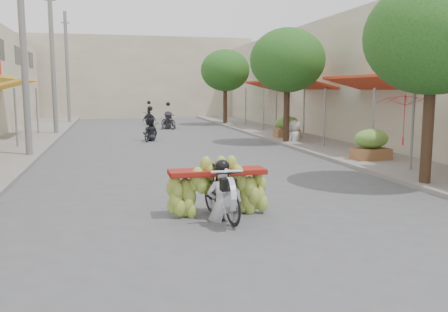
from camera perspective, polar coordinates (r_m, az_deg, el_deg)
ground at (r=7.36m, az=6.85°, el=-11.93°), size 120.00×120.00×0.00m
sidewalk_left at (r=22.10m, az=-25.26°, el=0.92°), size 4.00×60.00×0.12m
sidewalk_right at (r=23.59m, az=10.23°, el=1.97°), size 4.00×60.00×0.12m
shophouse_row_right at (r=25.05m, az=21.99°, el=8.60°), size 9.77×40.00×6.00m
far_building at (r=44.56m, az=-10.42°, el=9.20°), size 20.00×6.00×7.00m
utility_pole_mid at (r=18.78m, az=-23.01°, el=12.06°), size 0.60×0.24×8.00m
utility_pole_far at (r=27.68m, az=-19.92°, el=10.73°), size 0.60×0.24×8.00m
utility_pole_back at (r=36.63m, az=-18.34°, el=10.03°), size 0.60×0.24×8.00m
street_tree_near at (r=13.14m, az=23.87°, el=12.95°), size 3.40×3.40×5.25m
street_tree_mid at (r=21.96m, az=7.64°, el=11.31°), size 3.40×3.40×5.25m
street_tree_far at (r=33.44m, az=0.14°, el=10.24°), size 3.40×3.40×5.25m
produce_crate_mid at (r=16.95m, az=17.28°, el=1.61°), size 1.20×0.88×1.16m
produce_crate_far at (r=24.15m, az=7.58°, el=3.72°), size 1.20×0.88×1.16m
banana_motorbike at (r=9.25m, az=-0.50°, el=-3.41°), size 2.20×1.91×1.97m
market_umbrella at (r=15.34m, az=21.11°, el=7.08°), size 1.88×1.88×1.58m
pedestrian at (r=22.27m, az=8.53°, el=4.27°), size 1.10×0.94×1.91m
bg_motorbike_a at (r=23.33m, az=-8.86°, el=3.66°), size 1.13×1.62×1.95m
bg_motorbike_b at (r=30.03m, az=-6.73°, el=4.85°), size 1.19×1.67×1.95m
bg_motorbike_c at (r=33.63m, az=-9.00°, el=5.04°), size 1.07×1.71×1.95m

